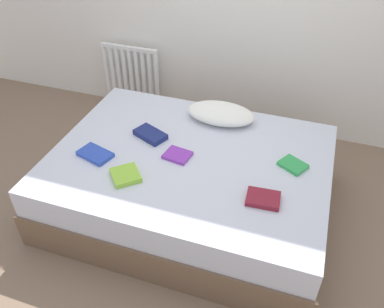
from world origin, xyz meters
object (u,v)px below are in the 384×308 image
at_px(textbook_maroon, 263,199).
at_px(textbook_blue, 95,154).
at_px(bed, 190,182).
at_px(textbook_purple, 177,155).
at_px(textbook_green, 293,165).
at_px(pillow, 221,113).
at_px(textbook_navy, 150,135).
at_px(radiator, 131,74).
at_px(textbook_lime, 126,175).

xyz_separation_m(textbook_maroon, textbook_blue, (-1.22, 0.06, -0.00)).
xyz_separation_m(bed, textbook_maroon, (0.58, -0.28, 0.27)).
height_order(textbook_purple, textbook_green, textbook_green).
height_order(pillow, textbook_navy, pillow).
bearing_deg(textbook_green, textbook_blue, -136.81).
relative_size(radiator, pillow, 1.12).
xyz_separation_m(textbook_lime, textbook_purple, (0.25, 0.32, -0.01)).
bearing_deg(textbook_lime, textbook_blue, 114.48).
xyz_separation_m(radiator, pillow, (1.13, -0.68, 0.16)).
xyz_separation_m(textbook_lime, textbook_blue, (-0.31, 0.14, -0.00)).
bearing_deg(bed, textbook_maroon, -25.66).
height_order(textbook_lime, textbook_maroon, textbook_lime).
relative_size(pillow, textbook_purple, 3.02).
height_order(pillow, textbook_maroon, pillow).
xyz_separation_m(textbook_blue, textbook_green, (1.35, 0.33, -0.00)).
xyz_separation_m(pillow, textbook_green, (0.63, -0.41, -0.05)).
bearing_deg(bed, textbook_green, 9.41).
relative_size(bed, textbook_maroon, 9.64).
bearing_deg(bed, textbook_blue, -161.27).
xyz_separation_m(textbook_blue, textbook_navy, (0.28, 0.34, 0.01)).
xyz_separation_m(pillow, textbook_blue, (-0.72, -0.74, -0.05)).
bearing_deg(textbook_lime, textbook_navy, 52.10).
height_order(pillow, textbook_lime, pillow).
distance_m(textbook_lime, textbook_maroon, 0.91).
relative_size(radiator, textbook_blue, 2.51).
relative_size(pillow, textbook_lime, 2.91).
bearing_deg(bed, radiator, 131.18).
distance_m(radiator, textbook_lime, 1.72).
relative_size(radiator, textbook_maroon, 2.93).
distance_m(pillow, textbook_lime, 0.97).
height_order(radiator, textbook_purple, radiator).
distance_m(bed, textbook_navy, 0.47).
distance_m(pillow, textbook_maroon, 0.94).
bearing_deg(textbook_blue, textbook_maroon, 13.35).
height_order(textbook_maroon, textbook_purple, textbook_maroon).
bearing_deg(textbook_navy, textbook_purple, -6.22).
xyz_separation_m(bed, textbook_purple, (-0.08, -0.03, 0.27)).
bearing_deg(textbook_blue, bed, 34.98).
bearing_deg(bed, textbook_navy, 160.77).
bearing_deg(textbook_green, textbook_maroon, -79.13).
bearing_deg(textbook_purple, textbook_blue, -153.11).
relative_size(textbook_purple, textbook_navy, 0.73).
bearing_deg(textbook_purple, textbook_navy, 159.01).
distance_m(textbook_purple, textbook_green, 0.81).
xyz_separation_m(bed, textbook_green, (0.71, 0.12, 0.27)).
height_order(bed, textbook_navy, textbook_navy).
height_order(radiator, textbook_lime, radiator).
distance_m(textbook_maroon, textbook_green, 0.42).
bearing_deg(textbook_green, pillow, 176.53).
bearing_deg(pillow, textbook_blue, -134.24).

